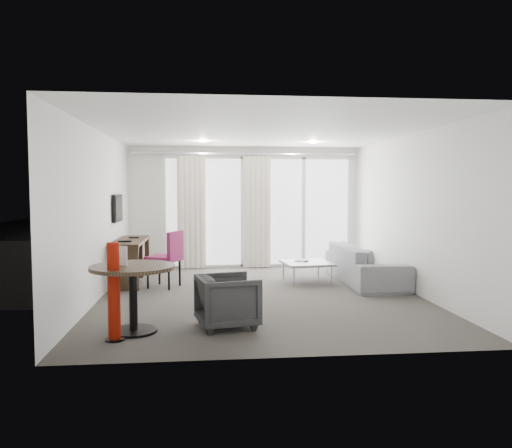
{
  "coord_description": "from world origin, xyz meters",
  "views": [
    {
      "loc": [
        -0.87,
        -7.86,
        1.69
      ],
      "look_at": [
        0.0,
        0.6,
        1.1
      ],
      "focal_mm": 35.0,
      "sensor_mm": 36.0,
      "label": 1
    }
  ],
  "objects": [
    {
      "name": "window_panel",
      "position": [
        0.3,
        2.98,
        1.2
      ],
      "size": [
        4.0,
        0.02,
        2.38
      ],
      "primitive_type": null,
      "color": "white",
      "rests_on": "ground"
    },
    {
      "name": "wall_left",
      "position": [
        -2.5,
        0.0,
        1.3
      ],
      "size": [
        0.0,
        6.0,
        2.6
      ],
      "primitive_type": "cube",
      "color": "silver",
      "rests_on": "ground"
    },
    {
      "name": "tub_armchair",
      "position": [
        -0.6,
        -1.81,
        0.32
      ],
      "size": [
        0.84,
        0.82,
        0.65
      ],
      "primitive_type": "imported",
      "rotation": [
        0.0,
        0.0,
        1.78
      ],
      "color": "#2C2C2D",
      "rests_on": "floor"
    },
    {
      "name": "rattan_chair_b",
      "position": [
        1.63,
        4.88,
        0.39
      ],
      "size": [
        0.69,
        0.69,
        0.78
      ],
      "primitive_type": null,
      "rotation": [
        0.0,
        0.0,
        -0.37
      ],
      "color": "#4A331A",
      "rests_on": "terrace_slab"
    },
    {
      "name": "window_frame",
      "position": [
        0.3,
        2.97,
        1.2
      ],
      "size": [
        4.1,
        0.06,
        2.44
      ],
      "primitive_type": null,
      "color": "white",
      "rests_on": "ground"
    },
    {
      "name": "remote",
      "position": [
        0.97,
        1.02,
        0.36
      ],
      "size": [
        0.12,
        0.18,
        0.02
      ],
      "primitive_type": null,
      "rotation": [
        0.0,
        0.0,
        -0.43
      ],
      "color": "black",
      "rests_on": "coffee_table"
    },
    {
      "name": "curtain_left",
      "position": [
        -1.15,
        2.82,
        1.2
      ],
      "size": [
        0.6,
        0.2,
        2.38
      ],
      "primitive_type": null,
      "color": "beige",
      "rests_on": "ground"
    },
    {
      "name": "floor",
      "position": [
        0.0,
        0.0,
        0.0
      ],
      "size": [
        5.0,
        6.0,
        0.0
      ],
      "primitive_type": "cube",
      "color": "#433F39",
      "rests_on": "ground"
    },
    {
      "name": "wall_front",
      "position": [
        0.0,
        -3.0,
        1.3
      ],
      "size": [
        5.0,
        0.0,
        2.6
      ],
      "primitive_type": "cube",
      "color": "silver",
      "rests_on": "ground"
    },
    {
      "name": "menu_card",
      "position": [
        -1.84,
        -1.93,
        0.72
      ],
      "size": [
        0.12,
        0.07,
        0.23
      ],
      "primitive_type": null,
      "rotation": [
        0.0,
        0.0,
        -0.4
      ],
      "color": "white",
      "rests_on": "round_table"
    },
    {
      "name": "coffee_table",
      "position": [
        0.97,
        0.98,
        0.19
      ],
      "size": [
        0.92,
        0.92,
        0.38
      ],
      "primitive_type": null,
      "rotation": [
        0.0,
        0.0,
        0.11
      ],
      "color": "gray",
      "rests_on": "floor"
    },
    {
      "name": "curtain_right",
      "position": [
        0.25,
        2.82,
        1.2
      ],
      "size": [
        0.6,
        0.2,
        2.38
      ],
      "primitive_type": null,
      "color": "beige",
      "rests_on": "ground"
    },
    {
      "name": "tv",
      "position": [
        -2.46,
        1.45,
        1.35
      ],
      "size": [
        0.05,
        0.8,
        0.5
      ],
      "primitive_type": null,
      "color": "black",
      "rests_on": "wall_left"
    },
    {
      "name": "downlight_a",
      "position": [
        -0.9,
        1.6,
        2.59
      ],
      "size": [
        0.12,
        0.12,
        0.02
      ],
      "primitive_type": "cylinder",
      "color": "#FFE0B2",
      "rests_on": "ceiling"
    },
    {
      "name": "desk",
      "position": [
        -2.22,
        1.31,
        0.39
      ],
      "size": [
        0.52,
        1.66,
        0.78
      ],
      "primitive_type": null,
      "color": "#2F2014",
      "rests_on": "floor"
    },
    {
      "name": "sofa",
      "position": [
        2.03,
        0.89,
        0.34
      ],
      "size": [
        0.91,
        2.32,
        0.68
      ],
      "primitive_type": "imported",
      "rotation": [
        0.0,
        0.0,
        1.57
      ],
      "color": "gray",
      "rests_on": "floor"
    },
    {
      "name": "downlight_b",
      "position": [
        1.2,
        1.6,
        2.59
      ],
      "size": [
        0.12,
        0.12,
        0.02
      ],
      "primitive_type": "cylinder",
      "color": "#FFE0B2",
      "rests_on": "ceiling"
    },
    {
      "name": "rattan_chair_a",
      "position": [
        1.2,
        4.03,
        0.45
      ],
      "size": [
        0.79,
        0.79,
        0.89
      ],
      "primitive_type": null,
      "rotation": [
        0.0,
        0.0,
        -0.38
      ],
      "color": "#4A331A",
      "rests_on": "terrace_slab"
    },
    {
      "name": "round_table",
      "position": [
        -1.72,
        -1.92,
        0.4
      ],
      "size": [
        1.32,
        1.32,
        0.8
      ],
      "primitive_type": null,
      "rotation": [
        0.0,
        0.0,
        0.43
      ],
      "color": "#342619",
      "rests_on": "floor"
    },
    {
      "name": "balustrade",
      "position": [
        0.3,
        5.95,
        0.5
      ],
      "size": [
        5.5,
        0.06,
        1.05
      ],
      "primitive_type": null,
      "color": "#B2B2B7",
      "rests_on": "terrace_slab"
    },
    {
      "name": "magazine",
      "position": [
        0.89,
        1.12,
        0.36
      ],
      "size": [
        0.31,
        0.36,
        0.02
      ],
      "primitive_type": null,
      "rotation": [
        0.0,
        0.0,
        -0.27
      ],
      "color": "gray",
      "rests_on": "coffee_table"
    },
    {
      "name": "curtain_track",
      "position": [
        0.0,
        2.82,
        2.45
      ],
      "size": [
        4.8,
        0.04,
        0.04
      ],
      "primitive_type": null,
      "color": "#B2B2B7",
      "rests_on": "ceiling"
    },
    {
      "name": "wall_right",
      "position": [
        2.5,
        0.0,
        1.3
      ],
      "size": [
        0.0,
        6.0,
        2.6
      ],
      "primitive_type": "cube",
      "color": "silver",
      "rests_on": "ground"
    },
    {
      "name": "desk_chair",
      "position": [
        -1.58,
        0.8,
        0.49
      ],
      "size": [
        0.69,
        0.68,
        0.98
      ],
      "primitive_type": null,
      "rotation": [
        0.0,
        0.0,
        -0.42
      ],
      "color": "maroon",
      "rests_on": "floor"
    },
    {
      "name": "red_lamp",
      "position": [
        -1.89,
        -2.23,
        0.55
      ],
      "size": [
        0.27,
        0.27,
        1.1
      ],
      "primitive_type": "cylinder",
      "rotation": [
        0.0,
        0.0,
        -0.27
      ],
      "color": "maroon",
      "rests_on": "floor"
    },
    {
      "name": "ceiling",
      "position": [
        0.0,
        0.0,
        2.6
      ],
      "size": [
        5.0,
        6.0,
        0.0
      ],
      "primitive_type": "cube",
      "color": "white",
      "rests_on": "ground"
    },
    {
      "name": "rattan_table",
      "position": [
        1.22,
        4.54,
        0.25
      ],
      "size": [
        0.54,
        0.54,
        0.5
      ],
      "primitive_type": null,
      "rotation": [
        0.0,
        0.0,
        -0.07
      ],
      "color": "#4A331A",
      "rests_on": "terrace_slab"
    },
    {
      "name": "terrace_slab",
      "position": [
        0.3,
        4.5,
        -0.06
      ],
      "size": [
        5.6,
        3.0,
        0.12
      ],
      "primitive_type": "cube",
      "color": "#4D4D50",
      "rests_on": "ground"
    }
  ]
}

